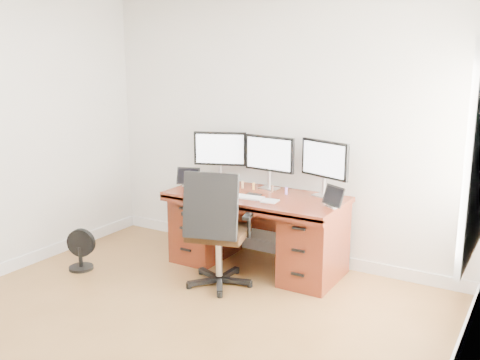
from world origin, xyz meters
The scene contains 20 objects.
ground centered at (0.00, 0.00, 0.00)m, with size 4.50×4.50×0.00m, color olive.
back_wall centered at (0.00, 2.25, 1.35)m, with size 4.00×0.10×2.70m, color white.
right_wall centered at (2.00, 0.11, 1.35)m, with size 0.10×4.50×2.70m.
desk centered at (0.00, 1.83, 0.40)m, with size 1.70×0.80×0.75m.
office_chair centered at (-0.08, 1.24, 0.36)m, with size 0.71×0.71×1.09m.
floor_fan centered at (-1.46, 0.89, 0.20)m, with size 0.28×0.24×0.41m.
monitor_left centered at (-0.58, 2.07, 1.09)m, with size 0.53×0.23×0.53m.
monitor_center centered at (0.00, 2.07, 1.09)m, with size 0.55×0.16×0.53m.
monitor_right centered at (0.58, 2.07, 1.09)m, with size 0.53×0.22×0.53m.
tablet_left centered at (-0.77, 1.75, 0.84)m, with size 0.25×0.14×0.19m.
tablet_right centered at (0.80, 1.75, 0.84)m, with size 0.24×0.18×0.19m.
keyboard centered at (0.00, 1.64, 0.76)m, with size 0.30×0.13×0.01m, color silver.
trackpad centered at (0.24, 1.63, 0.76)m, with size 0.14×0.14×0.01m, color silver.
drawing_tablet centered at (-0.31, 1.59, 0.76)m, with size 0.23×0.15×0.01m, color black.
phone centered at (-0.01, 1.77, 0.76)m, with size 0.14×0.07×0.01m, color black.
figurine_pink centered at (-0.38, 1.95, 0.79)m, with size 0.03×0.03×0.07m.
figurine_yellow centered at (-0.24, 1.95, 0.79)m, with size 0.03×0.03×0.07m.
figurine_orange centered at (-0.11, 1.95, 0.79)m, with size 0.03×0.03×0.07m.
figurine_brown centered at (0.10, 1.95, 0.79)m, with size 0.03×0.03×0.07m.
figurine_purple centered at (0.25, 1.95, 0.79)m, with size 0.03×0.03×0.07m.
Camera 1 is at (2.40, -2.54, 2.02)m, focal length 40.00 mm.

